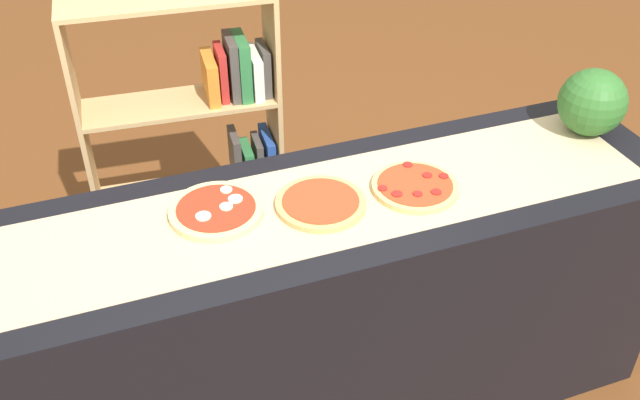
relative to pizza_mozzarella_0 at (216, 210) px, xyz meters
The scene contains 7 objects.
counter 0.59m from the pizza_mozzarella_0, 12.00° to the right, with size 2.43×0.65×0.95m, color black.
parchment_paper 0.32m from the pizza_mozzarella_0, 12.00° to the right, with size 2.15×0.45×0.00m, color tan.
pizza_mozzarella_0 is the anchor object (origin of this frame).
pizza_plain_1 0.32m from the pizza_mozzarella_0, 13.04° to the right, with size 0.28×0.28×0.02m.
pizza_pepperoni_2 0.63m from the pizza_mozzarella_0, ahead, with size 0.28×0.28×0.03m.
watermelon 1.37m from the pizza_mozzarella_0, ahead, with size 0.24×0.24×0.24m, color #2D6628.
bookshelf 0.93m from the pizza_mozzarella_0, 79.48° to the left, with size 0.82×0.32×1.33m.
Camera 1 is at (-0.63, -1.70, 2.31)m, focal length 40.81 mm.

